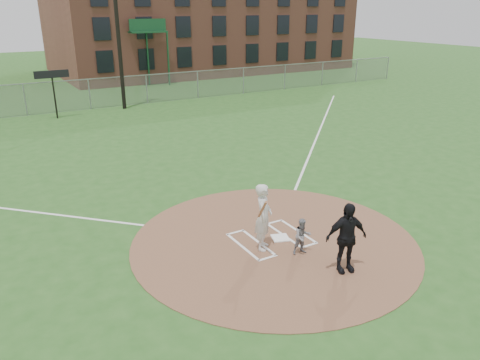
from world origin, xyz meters
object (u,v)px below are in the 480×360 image
home_plate (280,238)px  batter_at_plate (263,217)px  catcher (302,236)px  umpire (346,238)px

home_plate → batter_at_plate: size_ratio=0.25×
home_plate → catcher: size_ratio=0.47×
home_plate → batter_at_plate: 1.25m
umpire → batter_at_plate: 2.39m
batter_at_plate → umpire: bearing=-60.5°
catcher → umpire: size_ratio=0.55×
catcher → umpire: umpire is taller
catcher → batter_at_plate: batter_at_plate is taller
home_plate → umpire: bearing=-79.9°
catcher → umpire: 1.40m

